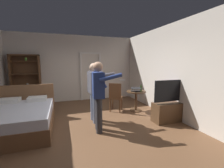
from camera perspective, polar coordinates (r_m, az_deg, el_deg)
The scene contains 15 objects.
ground_plane at distance 4.09m, azimuth -9.50°, elevation -16.03°, with size 6.52×6.52×0.00m, color brown.
wall_back at distance 6.75m, azimuth -13.97°, elevation 5.81°, with size 5.43×0.12×2.84m, color silver.
wall_right at distance 4.91m, azimuth 22.42°, elevation 4.65°, with size 0.12×6.17×2.84m, color silver.
doorway_frame at distance 6.77m, azimuth -8.20°, elevation 4.28°, with size 0.93×0.08×2.13m.
bed at distance 4.44m, azimuth -32.12°, elevation -11.05°, with size 1.57×2.00×1.02m.
bookshelf at distance 6.65m, azimuth -30.08°, elevation 1.86°, with size 1.03×0.32×1.98m.
tv_flatscreen at distance 4.59m, azimuth 21.15°, elevation -8.92°, with size 1.03×0.40×1.20m.
side_table at distance 5.23m, azimuth 9.22°, elevation -5.15°, with size 0.67×0.67×0.70m.
laptop at distance 5.12m, azimuth 9.08°, elevation -2.26°, with size 0.41×0.41×0.16m.
bottle_on_table at distance 5.16m, azimuth 11.10°, elevation -1.67°, with size 0.06×0.06×0.24m.
wooden_chair at distance 5.10m, azimuth 1.39°, elevation -4.58°, with size 0.58×0.58×0.99m.
person_blue_shirt at distance 3.55m, azimuth -5.09°, elevation -3.11°, with size 0.70×0.61×1.69m.
person_striped_shirt at distance 4.17m, azimuth -6.82°, elevation -1.56°, with size 0.72×0.63×1.66m.
suitcase_dark at distance 6.24m, azimuth -24.97°, elevation -6.15°, with size 0.45×0.35×0.42m, color black.
suitcase_small at distance 5.52m, azimuth -26.09°, elevation -7.72°, with size 0.56×0.34×0.48m, color black.
Camera 1 is at (-0.57, -3.69, 1.67)m, focal length 23.78 mm.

